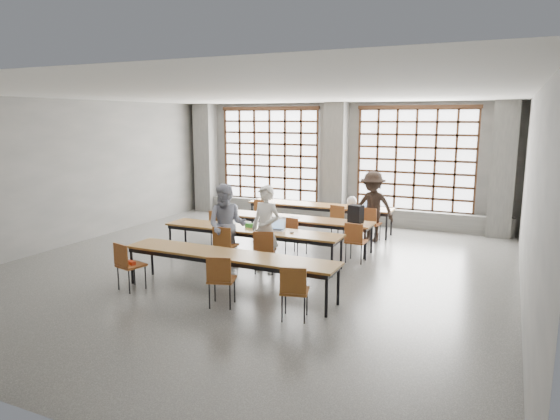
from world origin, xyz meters
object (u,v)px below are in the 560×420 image
Objects in this scene: chair_mid_centre at (294,232)px; laptop_front at (276,227)px; desk_row_a at (319,207)px; laptop_back at (369,205)px; chair_near_left at (127,262)px; student_male at (266,229)px; green_box at (251,226)px; backpack at (356,214)px; chair_back_mid at (339,218)px; student_back at (372,207)px; mouse at (292,232)px; student_female at (227,226)px; red_pouch at (131,263)px; chair_back_right at (370,221)px; chair_front_left at (224,243)px; chair_back_left at (263,211)px; plastic_bag at (352,201)px; chair_near_mid at (221,276)px; desk_row_b at (290,220)px; chair_front_right at (264,247)px; chair_mid_left at (219,224)px; desk_row_c at (251,232)px; chair_mid_right at (355,238)px; desk_row_d at (228,257)px; phone at (257,230)px; chair_near_right at (294,287)px.

laptop_front reaches higher than chair_mid_centre.
desk_row_a is 1.36m from laptop_back.
student_male is at bearing 49.54° from chair_near_left.
backpack reaches higher than green_box.
chair_back_mid is 2.38× the size of laptop_back.
student_back reaches higher than chair_near_left.
student_back is 3.08m from mouse.
red_pouch is at bearing -129.26° from student_female.
laptop_back is at bearing 107.93° from chair_back_right.
red_pouch is (-0.84, -1.84, -0.04)m from chair_front_left.
chair_back_mid is 3.34m from student_male.
red_pouch is at bearing -122.87° from laptop_front.
desk_row_a is 4.55× the size of chair_back_left.
plastic_bag is at bearing 91.03° from student_male.
chair_mid_centre is at bearing -82.15° from desk_row_a.
chair_back_left is at bearing 109.91° from chair_near_mid.
desk_row_b is 1.90m from chair_back_left.
chair_back_mid is 0.81m from chair_back_right.
chair_near_left is 3.16m from laptop_front.
chair_front_right is (-0.00, -1.49, 0.00)m from chair_mid_centre.
chair_back_right is at bearing 57.30° from chair_mid_centre.
chair_back_left is 1.00× the size of chair_back_mid.
student_male reaches higher than chair_front_left.
student_male is at bearing -85.22° from desk_row_a.
red_pouch is (-2.08, -2.45, -0.25)m from mouse.
student_male is (1.94, -1.36, 0.34)m from chair_mid_left.
student_male is 1.01× the size of student_female.
chair_back_mid is 3.08× the size of plastic_bag.
chair_mid_right reaches higher than desk_row_c.
laptop_back is at bearing 7.54° from plastic_bag.
green_box is at bearing -31.09° from chair_mid_left.
chair_back_mid is 5.70m from red_pouch.
chair_back_mid reaches higher than red_pouch.
mouse is at bearing 26.13° from chair_front_left.
desk_row_d is at bearing -100.91° from laptop_back.
phone is (1.33, 2.45, 0.20)m from chair_near_left.
green_box is at bearing 147.49° from student_male.
chair_mid_centre is 0.50× the size of student_male.
mouse reaches higher than desk_row_c.
desk_row_d is 3.70m from backpack.
chair_mid_right is at bearing -71.57° from plastic_bag.
desk_row_c is 2.42m from backpack.
desk_row_a is 10.00× the size of backpack.
student_back is at bearing 94.72° from chair_mid_right.
chair_back_right is 2.20× the size of backpack.
student_male reaches higher than chair_near_left.
chair_front_right and chair_near_right have the same top height.
chair_front_right is at bearing -101.24° from backpack.
chair_mid_centre is at bearing -58.71° from desk_row_b.
chair_mid_centre and chair_mid_right have the same top height.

